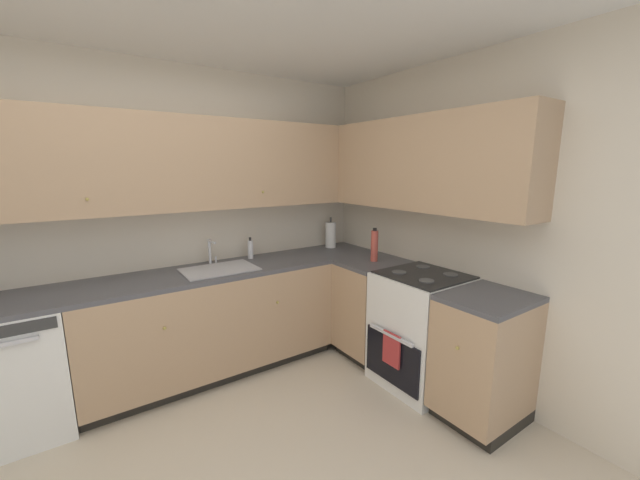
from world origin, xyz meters
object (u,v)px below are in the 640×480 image
at_px(oven_range, 421,329).
at_px(paper_towel_roll, 331,235).
at_px(oil_bottle, 374,246).
at_px(soap_bottle, 250,249).
at_px(dishwasher, 14,371).

relative_size(oven_range, paper_towel_roll, 3.25).
height_order(oven_range, oil_bottle, oil_bottle).
xyz_separation_m(soap_bottle, oil_bottle, (0.88, -0.72, 0.05)).
distance_m(oven_range, oil_bottle, 0.81).
distance_m(dishwasher, soap_bottle, 1.85).
xyz_separation_m(oven_range, soap_bottle, (-0.90, 1.28, 0.54)).
distance_m(dishwasher, paper_towel_roll, 2.73).
bearing_deg(dishwasher, oil_bottle, -11.52).
height_order(oven_range, soap_bottle, soap_bottle).
xyz_separation_m(paper_towel_roll, oil_bottle, (-0.02, -0.70, 0.01)).
height_order(oven_range, paper_towel_roll, paper_towel_roll).
bearing_deg(oil_bottle, oven_range, -88.11).
relative_size(soap_bottle, oil_bottle, 0.66).
xyz_separation_m(dishwasher, oven_range, (2.65, -1.10, 0.02)).
bearing_deg(oil_bottle, dishwasher, 168.48).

